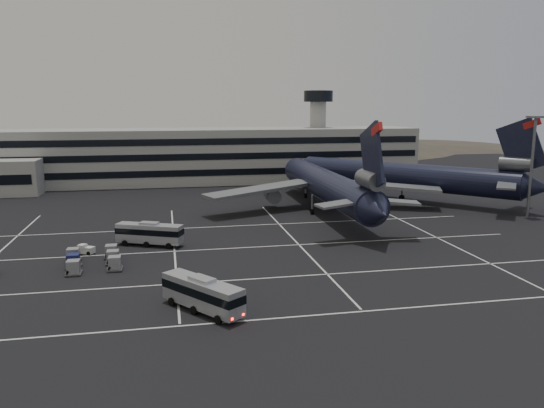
{
  "coord_description": "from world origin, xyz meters",
  "views": [
    {
      "loc": [
        -6.69,
        -69.09,
        20.29
      ],
      "look_at": [
        9.27,
        10.52,
        5.0
      ],
      "focal_mm": 35.0,
      "sensor_mm": 36.0,
      "label": 1
    }
  ],
  "objects": [
    {
      "name": "trijet_far",
      "position": [
        43.55,
        35.07,
        5.43
      ],
      "size": [
        42.75,
        46.53,
        18.08
      ],
      "rotation": [
        0.0,
        0.0,
        0.73
      ],
      "color": "black",
      "rests_on": "ground"
    },
    {
      "name": "tug_b",
      "position": [
        -17.89,
        5.1,
        0.63
      ],
      "size": [
        2.56,
        2.25,
        1.42
      ],
      "rotation": [
        0.0,
        0.0,
        1.05
      ],
      "color": "silver",
      "rests_on": "ground"
    },
    {
      "name": "lane_markings",
      "position": [
        0.95,
        0.72,
        0.01
      ],
      "size": [
        90.0,
        55.62,
        0.01
      ],
      "color": "silver",
      "rests_on": "ground"
    },
    {
      "name": "lightpole_right",
      "position": [
        58.0,
        15.0,
        11.82
      ],
      "size": [
        2.4,
        2.4,
        18.28
      ],
      "color": "slate",
      "rests_on": "ground"
    },
    {
      "name": "hills",
      "position": [
        17.99,
        170.0,
        -12.07
      ],
      "size": [
        352.0,
        180.0,
        44.0
      ],
      "color": "#38332B",
      "rests_on": "ground"
    },
    {
      "name": "uld_cluster",
      "position": [
        -16.25,
        -0.82,
        0.87
      ],
      "size": [
        7.82,
        8.85,
        1.78
      ],
      "rotation": [
        0.0,
        0.0,
        0.16
      ],
      "color": "#2D2D30",
      "rests_on": "ground"
    },
    {
      "name": "bus_far",
      "position": [
        -9.45,
        7.93,
        1.91
      ],
      "size": [
        9.95,
        6.21,
        3.49
      ],
      "rotation": [
        0.0,
        0.0,
        1.14
      ],
      "color": "#989AA0",
      "rests_on": "ground"
    },
    {
      "name": "bus_near",
      "position": [
        -3.65,
        -18.8,
        1.93
      ],
      "size": [
        7.87,
        9.41,
        3.54
      ],
      "rotation": [
        0.0,
        0.0,
        0.64
      ],
      "color": "#989AA0",
      "rests_on": "ground"
    },
    {
      "name": "ground",
      "position": [
        0.0,
        0.0,
        0.0
      ],
      "size": [
        260.0,
        260.0,
        0.0
      ],
      "primitive_type": "plane",
      "color": "black",
      "rests_on": "ground"
    },
    {
      "name": "terminal",
      "position": [
        -2.95,
        71.14,
        6.93
      ],
      "size": [
        125.0,
        26.0,
        24.0
      ],
      "color": "gray",
      "rests_on": "ground"
    },
    {
      "name": "trijet_main",
      "position": [
        23.02,
        26.27,
        5.25
      ],
      "size": [
        47.46,
        57.5,
        18.08
      ],
      "rotation": [
        0.0,
        0.0,
        -0.01
      ],
      "color": "black",
      "rests_on": "ground"
    }
  ]
}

